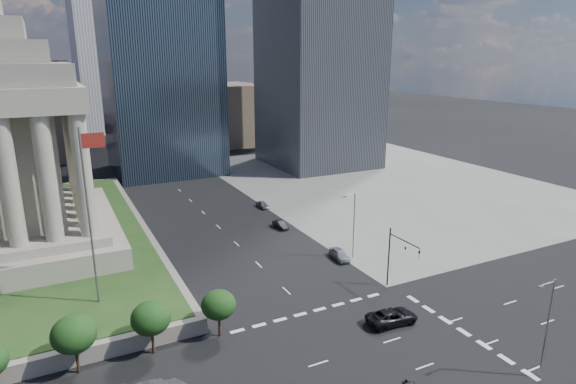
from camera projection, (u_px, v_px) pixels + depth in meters
ground at (155, 167)px, 130.39m from camera, size 500.00×500.00×0.00m
sidewalk_ne at (383, 181)px, 115.82m from camera, size 68.00×90.00×0.03m
flagpole at (90, 208)px, 52.02m from camera, size 2.52×0.24×20.00m
midrise_glass at (159, 52)px, 118.84m from camera, size 26.00×26.00×60.00m
building_filler_ne at (228, 113)px, 167.31m from camera, size 20.00×30.00×20.00m
building_filler_nw at (25, 110)px, 139.48m from camera, size 24.00×30.00×28.00m
traffic_signal_ne at (398, 253)px, 60.10m from camera, size 0.30×5.74×8.00m
street_lamp_south at (547, 323)px, 43.39m from camera, size 2.13×0.22×10.00m
street_lamp_north at (353, 222)px, 70.07m from camera, size 2.13×0.22×10.00m
pickup_truck at (392, 317)px, 53.82m from camera, size 3.23×6.15×1.65m
parked_sedan_near at (340, 254)px, 71.02m from camera, size 2.41×4.74×1.55m
parked_sedan_mid at (280, 225)px, 84.00m from camera, size 3.91×1.54×1.27m
parked_sedan_far at (263, 205)px, 95.30m from camera, size 3.84×1.58×1.30m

